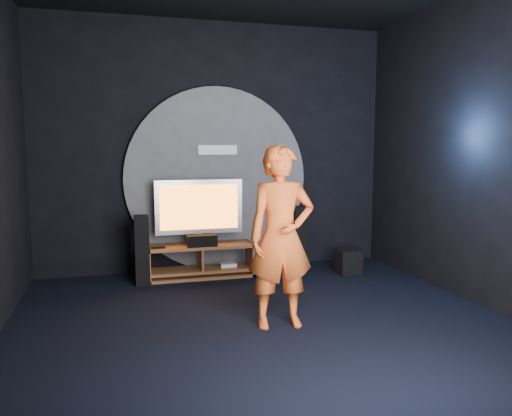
{
  "coord_description": "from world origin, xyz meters",
  "views": [
    {
      "loc": [
        -1.36,
        -4.55,
        1.77
      ],
      "look_at": [
        0.19,
        1.05,
        1.05
      ],
      "focal_mm": 35.0,
      "sensor_mm": 36.0,
      "label": 1
    }
  ],
  "objects_px": {
    "tv": "(199,209)",
    "tower_speaker_right": "(299,237)",
    "media_console": "(201,263)",
    "player": "(281,237)",
    "tower_speaker_left": "(142,250)",
    "subwoofer": "(348,261)"
  },
  "relations": [
    {
      "from": "tower_speaker_left",
      "to": "tower_speaker_right",
      "type": "height_order",
      "value": "same"
    },
    {
      "from": "media_console",
      "to": "player",
      "type": "height_order",
      "value": "player"
    },
    {
      "from": "media_console",
      "to": "tower_speaker_left",
      "type": "relative_size",
      "value": 1.59
    },
    {
      "from": "subwoofer",
      "to": "player",
      "type": "relative_size",
      "value": 0.19
    },
    {
      "from": "media_console",
      "to": "subwoofer",
      "type": "relative_size",
      "value": 4.2
    },
    {
      "from": "tv",
      "to": "player",
      "type": "relative_size",
      "value": 0.66
    },
    {
      "from": "media_console",
      "to": "tower_speaker_right",
      "type": "relative_size",
      "value": 1.59
    },
    {
      "from": "media_console",
      "to": "tower_speaker_right",
      "type": "bearing_deg",
      "value": 7.13
    },
    {
      "from": "tower_speaker_left",
      "to": "player",
      "type": "relative_size",
      "value": 0.5
    },
    {
      "from": "media_console",
      "to": "tower_speaker_right",
      "type": "height_order",
      "value": "tower_speaker_right"
    },
    {
      "from": "media_console",
      "to": "tv",
      "type": "xyz_separation_m",
      "value": [
        -0.01,
        0.07,
        0.73
      ]
    },
    {
      "from": "media_console",
      "to": "tv",
      "type": "distance_m",
      "value": 0.74
    },
    {
      "from": "subwoofer",
      "to": "player",
      "type": "bearing_deg",
      "value": -132.49
    },
    {
      "from": "tv",
      "to": "tower_speaker_right",
      "type": "distance_m",
      "value": 1.57
    },
    {
      "from": "tower_speaker_left",
      "to": "tv",
      "type": "bearing_deg",
      "value": 17.26
    },
    {
      "from": "tv",
      "to": "tower_speaker_right",
      "type": "xyz_separation_m",
      "value": [
        1.49,
        0.12,
        -0.48
      ]
    },
    {
      "from": "tower_speaker_left",
      "to": "subwoofer",
      "type": "xyz_separation_m",
      "value": [
        2.8,
        -0.18,
        -0.28
      ]
    },
    {
      "from": "media_console",
      "to": "tv",
      "type": "bearing_deg",
      "value": 95.91
    },
    {
      "from": "subwoofer",
      "to": "tower_speaker_right",
      "type": "bearing_deg",
      "value": 134.62
    },
    {
      "from": "tower_speaker_left",
      "to": "subwoofer",
      "type": "relative_size",
      "value": 2.64
    },
    {
      "from": "media_console",
      "to": "tower_speaker_left",
      "type": "height_order",
      "value": "tower_speaker_left"
    },
    {
      "from": "tower_speaker_left",
      "to": "subwoofer",
      "type": "bearing_deg",
      "value": -3.74
    }
  ]
}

